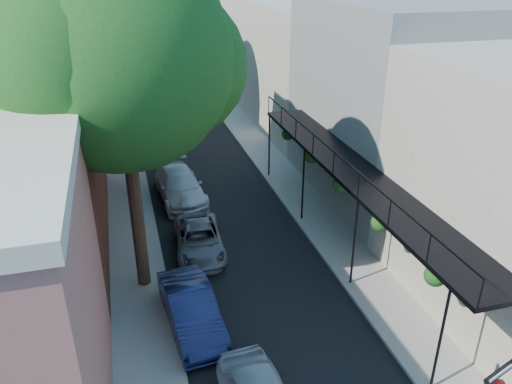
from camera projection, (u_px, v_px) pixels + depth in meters
road_surface at (177, 118)px, 36.22m from camera, size 6.00×64.00×0.01m
sidewalk_left at (121, 122)px, 35.23m from camera, size 2.00×64.00×0.12m
sidewalk_right at (231, 113)px, 37.18m from camera, size 2.00×64.00×0.12m
buildings_left at (24, 59)px, 30.76m from camera, size 10.10×59.10×12.00m
buildings_right at (298, 51)px, 36.07m from camera, size 9.80×55.00×10.00m
oak_near at (134, 60)px, 14.86m from camera, size 7.48×6.80×11.42m
oak_mid at (124, 46)px, 22.13m from camera, size 6.60×6.00×10.20m
oak_far at (117, 1)px, 29.48m from camera, size 7.70×7.00×11.90m
parked_car_b at (191, 310)px, 15.62m from camera, size 1.77×4.18×1.34m
parked_car_c at (199, 240)px, 19.68m from camera, size 2.13×4.13×1.11m
parked_car_d at (180, 186)px, 23.92m from camera, size 2.28×4.96×1.40m
parked_car_e at (147, 143)px, 29.65m from camera, size 1.80×3.60×1.18m
parked_car_f at (146, 122)px, 33.57m from camera, size 1.31×3.49×1.14m
parked_car_g at (138, 103)px, 37.50m from camera, size 2.44×4.59×1.23m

